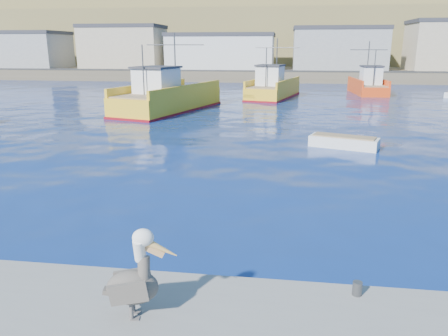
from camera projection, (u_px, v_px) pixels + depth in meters
The scene contains 8 objects.
ground at pixel (233, 239), 12.85m from camera, with size 260.00×260.00×0.00m, color #071B57.
dock_bollards at pixel (242, 280), 9.35m from camera, with size 36.20×0.20×0.30m.
far_shore at pixel (282, 32), 114.59m from camera, with size 200.00×81.00×24.00m.
trawler_yellow_a at pixel (167, 98), 38.18m from camera, with size 7.64×13.32×6.69m.
trawler_yellow_b at pixel (273, 88), 48.04m from camera, with size 6.03×11.07×6.41m.
boat_orange at pixel (368, 85), 51.81m from camera, with size 4.36×8.47×6.08m.
skiff_mid at pixel (344, 143), 24.46m from camera, with size 3.95×2.47×0.81m.
pelican at pixel (135, 280), 8.17m from camera, with size 1.46×0.74×1.79m.
Camera 1 is at (1.37, -11.73, 5.49)m, focal length 35.00 mm.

